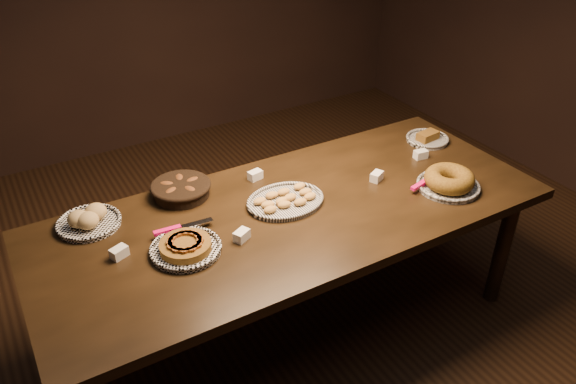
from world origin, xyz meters
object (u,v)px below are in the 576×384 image
madeleine_platter (285,200)px  bundt_cake_plate (449,181)px  buffet_table (294,222)px  apple_tart_plate (185,247)px

madeleine_platter → bundt_cake_plate: (0.76, -0.29, 0.02)m
buffet_table → apple_tart_plate: 0.56m
madeleine_platter → buffet_table: bearing=-56.4°
apple_tart_plate → bundt_cake_plate: bundt_cake_plate is taller
bundt_cake_plate → madeleine_platter: bearing=164.3°
madeleine_platter → apple_tart_plate: bearing=-144.7°
apple_tart_plate → madeleine_platter: size_ratio=0.88×
buffet_table → bundt_cake_plate: bearing=-16.6°
madeleine_platter → bundt_cake_plate: bearing=3.6°
buffet_table → madeleine_platter: bearing=99.2°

